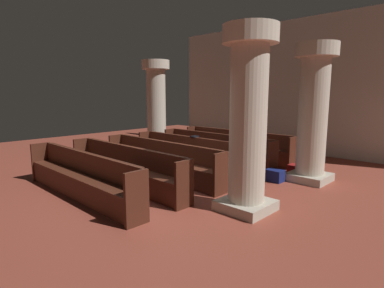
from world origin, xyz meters
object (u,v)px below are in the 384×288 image
Objects in this scene: pew_row_3 at (160,158)px; pew_row_5 at (80,174)px; pew_row_4 at (124,165)px; pillar_aisle_rear at (248,118)px; kneeler_box_navy at (275,176)px; pillar_aisle_side at (313,111)px; pillar_far_side at (156,105)px; pew_row_0 at (236,144)px; pew_row_2 at (190,153)px; hymn_book at (195,136)px; lectern at (258,142)px; pew_row_1 at (215,148)px; kneeler_box_red at (297,169)px.

pew_row_3 is 2.06m from pew_row_5.
pew_row_5 is (0.00, -1.03, 0.00)m from pew_row_4.
pillar_aisle_rear is at bearing 31.82° from pew_row_5.
kneeler_box_navy is at bearing 59.45° from pew_row_5.
pillar_far_side is (-5.45, -0.13, 0.00)m from pillar_aisle_side.
kneeler_box_navy is (2.19, 2.67, -0.34)m from pew_row_4.
pew_row_0 reaches higher than kneeler_box_navy.
pew_row_0 is 1.23× the size of pillar_aisle_side.
pillar_aisle_side reaches higher than pew_row_2.
pew_row_5 is at bearing -57.20° from pillar_far_side.
pew_row_2 is at bearing -87.53° from hymn_book.
pew_row_3 is at bearing -38.22° from pillar_far_side.
pew_row_2 is at bearing -94.03° from lectern.
hymn_book is at bearing -90.56° from pew_row_1.
pillar_aisle_side is at bearing 57.54° from pew_row_5.
lectern reaches higher than kneeler_box_red.
pillar_aisle_rear is (2.75, -1.39, 1.17)m from pew_row_2.
pew_row_0 is 4.12m from pew_row_4.
pew_row_3 is 3.01m from pillar_aisle_rear.
pew_row_0 is 5.16m from pew_row_5.
pew_row_4 is at bearing -90.00° from pew_row_3.
hymn_book is 0.50× the size of kneeler_box_navy.
hymn_book reaches higher than pew_row_0.
pillar_far_side is 5.99m from pillar_aisle_rear.
hymn_book is (-0.01, 1.22, 0.42)m from pew_row_3.
kneeler_box_red is (2.27, 1.44, -0.78)m from hymn_book.
kneeler_box_navy is at bearing 10.90° from hymn_book.
hymn_book is at bearing -147.69° from kneeler_box_red.
pew_row_4 is at bearing -90.00° from pew_row_0.
pew_row_3 is 1.23× the size of pillar_aisle_side.
pew_row_4 is 1.00× the size of pew_row_5.
lectern is at bearing 77.25° from pew_row_0.
pew_row_1 is at bearing 90.00° from pew_row_4.
lectern is (0.21, 5.06, -0.02)m from pew_row_4.
pillar_far_side is 3.67m from lectern.
pillar_aisle_side is 3.04m from hymn_book.
pew_row_4 is at bearing -92.39° from lectern.
pillar_aisle_side is at bearing 24.06° from pew_row_2.
pillar_aisle_rear is at bearing -26.80° from pew_row_2.
hymn_book is at bearing 90.14° from pew_row_5.
pillar_aisle_side is 1.00× the size of pillar_far_side.
hymn_book is at bearing 90.21° from pew_row_4.
pillar_far_side is at bearing -146.83° from lectern.
pew_row_4 is (0.00, -3.09, 0.00)m from pew_row_1.
lectern reaches higher than pew_row_0.
pew_row_3 is 1.23× the size of pillar_far_side.
lectern is (-2.54, 4.38, -1.19)m from pillar_aisle_rear.
hymn_book reaches higher than pew_row_2.
lectern reaches higher than pew_row_5.
pillar_aisle_side is at bearing -16.90° from pew_row_0.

